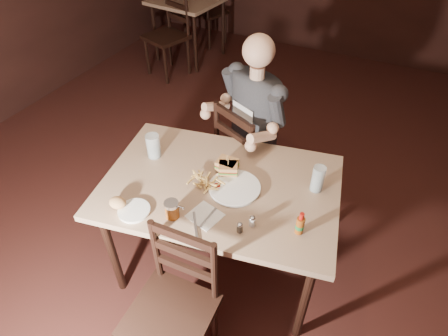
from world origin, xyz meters
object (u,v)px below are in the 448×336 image
at_px(bg_table, 188,6).
at_px(hot_sauce, 300,223).
at_px(chair_far, 253,158).
at_px(bg_chair_far, 209,12).
at_px(syrup_dispenser, 172,209).
at_px(diner, 251,105).
at_px(chair_near, 170,315).
at_px(glass_left, 153,146).
at_px(bg_chair_near, 166,37).
at_px(side_plate, 134,211).
at_px(glass_right, 318,179).
at_px(main_table, 220,193).
at_px(dinner_plate, 234,188).

distance_m(bg_table, hot_sauce, 3.79).
height_order(chair_far, bg_chair_far, chair_far).
bearing_deg(bg_chair_far, syrup_dispenser, 132.90).
height_order(chair_far, diner, diner).
xyz_separation_m(chair_near, glass_left, (-0.53, 0.71, 0.40)).
distance_m(chair_near, syrup_dispenser, 0.53).
xyz_separation_m(bg_chair_near, side_plate, (1.56, -2.65, 0.29)).
distance_m(glass_right, side_plate, 1.00).
xyz_separation_m(main_table, chair_far, (-0.05, 0.63, -0.23)).
distance_m(dinner_plate, hot_sauce, 0.44).
bearing_deg(syrup_dispenser, glass_right, 30.13).
height_order(chair_far, bg_chair_near, bg_chair_near).
bearing_deg(glass_left, dinner_plate, -5.02).
distance_m(bg_table, glass_left, 3.09).
bearing_deg(bg_chair_near, bg_table, 108.46).
bearing_deg(syrup_dispenser, side_plate, -171.77).
bearing_deg(glass_left, diner, 52.77).
xyz_separation_m(main_table, bg_table, (-1.87, 2.81, -0.02)).
height_order(chair_far, chair_near, chair_far).
bearing_deg(glass_right, bg_chair_far, 126.85).
bearing_deg(glass_left, side_plate, -68.93).
bearing_deg(glass_right, bg_chair_near, 139.00).
distance_m(chair_near, glass_left, 0.97).
xyz_separation_m(dinner_plate, side_plate, (-0.40, -0.39, -0.00)).
bearing_deg(syrup_dispenser, diner, 76.70).
bearing_deg(main_table, bg_chair_far, 119.08).
distance_m(chair_near, bg_chair_near, 3.49).
distance_m(main_table, bg_chair_near, 2.94).
bearing_deg(side_plate, glass_left, 111.07).
height_order(chair_near, syrup_dispenser, chair_near).
bearing_deg(hot_sauce, bg_chair_far, 124.21).
relative_size(dinner_plate, glass_left, 1.85).
relative_size(bg_chair_near, syrup_dispenser, 9.66).
bearing_deg(bg_chair_near, syrup_dispenser, -37.34).
relative_size(chair_far, diner, 1.03).
distance_m(bg_chair_near, glass_left, 2.64).
relative_size(chair_far, dinner_plate, 3.35).
bearing_deg(side_plate, bg_chair_far, 112.58).
xyz_separation_m(chair_near, syrup_dispenser, (-0.16, 0.34, 0.38)).
relative_size(bg_table, hot_sauce, 6.49).
bearing_deg(glass_right, glass_left, -171.09).
bearing_deg(chair_far, bg_chair_near, -17.44).
bearing_deg(bg_chair_far, side_plate, 130.00).
relative_size(bg_chair_near, dinner_plate, 3.41).
height_order(bg_chair_far, bg_chair_near, bg_chair_near).
distance_m(bg_chair_far, glass_left, 3.61).
xyz_separation_m(chair_far, diner, (-0.02, -0.04, 0.47)).
distance_m(bg_chair_near, hot_sauce, 3.39).
height_order(bg_table, diner, diner).
bearing_deg(side_plate, chair_near, -37.26).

